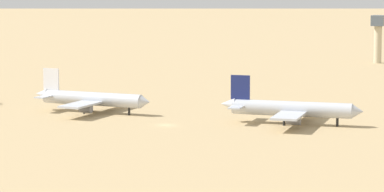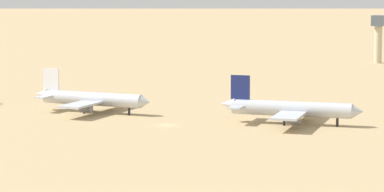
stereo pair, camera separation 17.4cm
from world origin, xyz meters
The scene contains 4 objects.
ground centered at (0.00, 0.00, 0.00)m, with size 4000.00×4000.00×0.00m, color tan.
parked_jet_white_3 centered at (-27.96, 11.14, 3.79)m, with size 34.94×29.27×11.56m.
parked_jet_navy_4 centered at (27.45, 14.19, 3.92)m, with size 36.17×30.70×11.95m.
control_tower centered at (6.57, 185.87, 11.94)m, with size 5.20×5.20×19.79m.
Camera 1 is at (106.59, -217.29, 38.06)m, focal length 92.48 mm.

